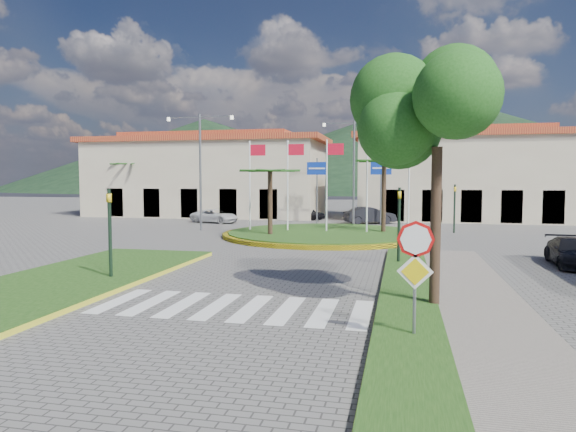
% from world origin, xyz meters
% --- Properties ---
extents(ground, '(160.00, 160.00, 0.00)m').
position_xyz_m(ground, '(0.00, 0.00, 0.00)').
color(ground, slate).
rests_on(ground, ground).
extents(sidewalk_right, '(4.00, 28.00, 0.15)m').
position_xyz_m(sidewalk_right, '(6.00, 2.00, 0.07)').
color(sidewalk_right, gray).
rests_on(sidewalk_right, ground).
extents(verge_right, '(1.60, 28.00, 0.18)m').
position_xyz_m(verge_right, '(4.80, 2.00, 0.09)').
color(verge_right, '#1A4213').
rests_on(verge_right, ground).
extents(median_left, '(5.00, 14.00, 0.18)m').
position_xyz_m(median_left, '(-6.50, 6.00, 0.09)').
color(median_left, '#1A4213').
rests_on(median_left, ground).
extents(crosswalk, '(8.00, 3.00, 0.01)m').
position_xyz_m(crosswalk, '(0.00, 4.00, 0.01)').
color(crosswalk, silver).
rests_on(crosswalk, ground).
extents(roundabout_island, '(12.70, 12.70, 6.00)m').
position_xyz_m(roundabout_island, '(0.00, 22.00, 0.17)').
color(roundabout_island, yellow).
rests_on(roundabout_island, ground).
extents(stop_sign, '(0.80, 0.11, 2.65)m').
position_xyz_m(stop_sign, '(4.90, 1.96, 1.79)').
color(stop_sign, slate).
rests_on(stop_sign, ground).
extents(deciduous_tree, '(3.60, 3.60, 6.80)m').
position_xyz_m(deciduous_tree, '(5.50, 5.00, 5.18)').
color(deciduous_tree, black).
rests_on(deciduous_tree, ground).
extents(traffic_light_left, '(0.15, 0.18, 3.20)m').
position_xyz_m(traffic_light_left, '(-5.20, 6.50, 1.94)').
color(traffic_light_left, black).
rests_on(traffic_light_left, ground).
extents(traffic_light_right, '(0.15, 0.18, 3.20)m').
position_xyz_m(traffic_light_right, '(4.50, 12.00, 1.94)').
color(traffic_light_right, black).
rests_on(traffic_light_right, ground).
extents(traffic_light_far, '(0.18, 0.15, 3.20)m').
position_xyz_m(traffic_light_far, '(8.00, 26.00, 1.94)').
color(traffic_light_far, black).
rests_on(traffic_light_far, ground).
extents(direction_sign_west, '(1.60, 0.14, 5.20)m').
position_xyz_m(direction_sign_west, '(-2.00, 30.97, 3.53)').
color(direction_sign_west, slate).
rests_on(direction_sign_west, ground).
extents(direction_sign_east, '(1.60, 0.14, 5.20)m').
position_xyz_m(direction_sign_east, '(3.00, 30.97, 3.53)').
color(direction_sign_east, slate).
rests_on(direction_sign_east, ground).
extents(street_lamp_centre, '(4.80, 0.16, 8.00)m').
position_xyz_m(street_lamp_centre, '(1.00, 30.00, 4.50)').
color(street_lamp_centre, slate).
rests_on(street_lamp_centre, ground).
extents(street_lamp_west, '(4.80, 0.16, 8.00)m').
position_xyz_m(street_lamp_west, '(-9.00, 24.00, 4.50)').
color(street_lamp_west, slate).
rests_on(street_lamp_west, ground).
extents(building_left, '(23.32, 9.54, 8.05)m').
position_xyz_m(building_left, '(-14.00, 38.00, 3.90)').
color(building_left, '#BEAE8F').
rests_on(building_left, ground).
extents(building_right, '(19.08, 9.54, 8.05)m').
position_xyz_m(building_right, '(10.00, 38.00, 3.90)').
color(building_right, '#BEAE8F').
rests_on(building_right, ground).
extents(hill_far_west, '(140.00, 140.00, 22.00)m').
position_xyz_m(hill_far_west, '(-55.00, 140.00, 11.00)').
color(hill_far_west, black).
rests_on(hill_far_west, ground).
extents(hill_far_mid, '(180.00, 180.00, 30.00)m').
position_xyz_m(hill_far_mid, '(15.00, 160.00, 15.00)').
color(hill_far_mid, black).
rests_on(hill_far_mid, ground).
extents(hill_near_back, '(110.00, 110.00, 16.00)m').
position_xyz_m(hill_near_back, '(-10.00, 130.00, 8.00)').
color(hill_near_back, black).
rests_on(hill_near_back, ground).
extents(white_van, '(4.26, 2.66, 1.10)m').
position_xyz_m(white_van, '(-10.25, 30.00, 0.55)').
color(white_van, silver).
rests_on(white_van, ground).
extents(car_dark_a, '(3.65, 2.65, 1.16)m').
position_xyz_m(car_dark_a, '(-3.60, 34.98, 0.58)').
color(car_dark_a, black).
rests_on(car_dark_a, ground).
extents(car_dark_b, '(4.29, 2.93, 1.34)m').
position_xyz_m(car_dark_b, '(2.12, 31.87, 0.67)').
color(car_dark_b, black).
rests_on(car_dark_b, ground).
extents(car_side_right, '(1.82, 4.03, 1.15)m').
position_xyz_m(car_side_right, '(11.43, 13.43, 0.57)').
color(car_side_right, black).
rests_on(car_side_right, ground).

